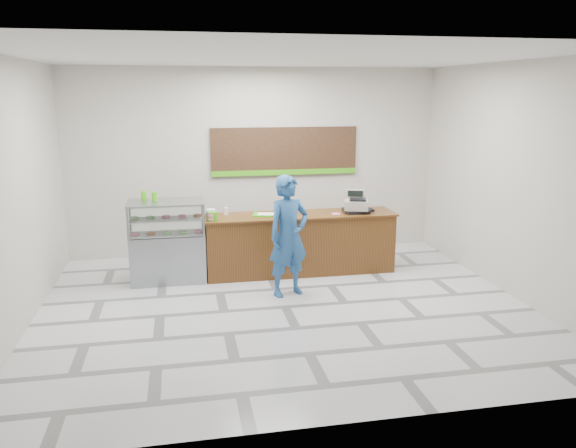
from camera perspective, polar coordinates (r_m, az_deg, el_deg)
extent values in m
plane|color=silver|center=(8.25, -0.26, -8.42)|extent=(7.00, 7.00, 0.00)
plane|color=beige|center=(10.70, -3.28, 6.30)|extent=(7.00, 0.00, 7.00)
plane|color=silver|center=(7.67, -0.29, 16.63)|extent=(7.00, 7.00, 0.00)
cube|color=#5E3715|center=(9.64, 1.23, -2.06)|extent=(3.20, 0.70, 1.00)
cube|color=#5E3715|center=(9.51, 1.25, 0.93)|extent=(3.26, 0.76, 0.03)
cube|color=gray|center=(9.46, -12.05, -3.28)|extent=(1.20, 0.70, 0.80)
cube|color=white|center=(9.30, -12.24, 0.56)|extent=(1.20, 0.70, 0.50)
cube|color=gray|center=(9.25, -12.33, 2.16)|extent=(1.22, 0.72, 0.03)
cube|color=silver|center=(9.35, -12.18, -0.81)|extent=(1.14, 0.64, 0.02)
cube|color=silver|center=(9.30, -12.25, 0.62)|extent=(1.14, 0.64, 0.02)
torus|color=pink|center=(9.28, -15.28, -0.89)|extent=(0.15, 0.15, 0.05)
torus|color=#AA5E30|center=(9.26, -13.74, -0.83)|extent=(0.15, 0.15, 0.05)
torus|color=#A5F28A|center=(9.25, -12.20, -0.76)|extent=(0.15, 0.15, 0.05)
torus|color=#A5F28A|center=(9.25, -10.65, -0.69)|extent=(0.15, 0.15, 0.05)
torus|color=pink|center=(9.25, -9.10, -0.62)|extent=(0.15, 0.15, 0.05)
torus|color=#A5F28A|center=(9.37, -15.31, 0.75)|extent=(0.15, 0.15, 0.05)
torus|color=#A5F28A|center=(9.35, -13.78, 0.82)|extent=(0.15, 0.15, 0.05)
torus|color=pink|center=(9.34, -12.25, 0.89)|extent=(0.15, 0.15, 0.05)
torus|color=pink|center=(9.34, -10.72, 0.96)|extent=(0.15, 0.15, 0.05)
torus|color=#AA5E30|center=(9.34, -9.19, 1.03)|extent=(0.15, 0.15, 0.05)
cube|color=black|center=(10.73, -0.33, 7.41)|extent=(2.80, 0.05, 0.90)
cube|color=#45AF13|center=(10.75, -0.30, 5.28)|extent=(2.80, 0.02, 0.10)
cube|color=black|center=(9.70, 6.92, 1.35)|extent=(0.40, 0.40, 0.06)
cube|color=gray|center=(9.68, 6.94, 1.98)|extent=(0.50, 0.52, 0.16)
cube|color=black|center=(9.58, 7.10, 2.47)|extent=(0.32, 0.27, 0.04)
cube|color=gray|center=(9.76, 6.75, 3.03)|extent=(0.35, 0.20, 0.16)
cube|color=black|center=(9.70, 6.86, 3.09)|extent=(0.25, 0.09, 0.10)
cube|color=black|center=(9.84, 8.39, 1.44)|extent=(0.09, 0.18, 0.04)
cube|color=#31BF0B|center=(9.42, -2.37, 0.96)|extent=(0.45, 0.36, 0.02)
cube|color=white|center=(9.42, -2.23, 1.04)|extent=(0.32, 0.25, 0.00)
cube|color=white|center=(9.41, -7.86, 1.13)|extent=(0.15, 0.15, 0.12)
cylinder|color=silver|center=(9.50, -6.33, 1.30)|extent=(0.08, 0.08, 0.12)
cube|color=#45AF13|center=(9.08, -7.68, 0.77)|extent=(0.18, 0.14, 0.14)
cylinder|color=pink|center=(9.55, 4.90, 1.05)|extent=(0.16, 0.16, 0.00)
cylinder|color=#45AF13|center=(9.49, -14.42, 2.85)|extent=(0.09, 0.09, 0.14)
cylinder|color=#45AF13|center=(9.36, -13.40, 2.77)|extent=(0.09, 0.09, 0.14)
imported|color=#235088|center=(8.48, 0.06, -1.23)|extent=(0.79, 0.65, 1.85)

